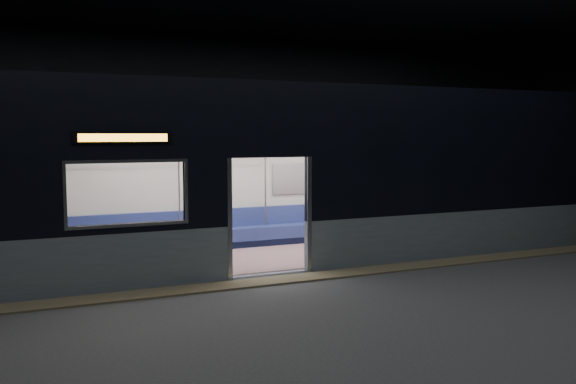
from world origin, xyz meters
TOP-DOWN VIEW (x-y plane):
  - station_floor at (0.00, 0.00)m, footprint 24.00×14.00m
  - station_envelope at (0.00, 0.00)m, footprint 24.00×14.00m
  - tactile_strip at (0.00, 0.55)m, footprint 22.80×0.50m
  - metro_car at (-0.00, 2.54)m, footprint 18.00×3.04m
  - passenger at (4.23, 3.55)m, footprint 0.41×0.67m
  - handbag at (4.28, 3.34)m, footprint 0.28×0.25m
  - transit_map at (1.72, 3.85)m, footprint 0.91×0.03m

SIDE VIEW (x-z plane):
  - station_floor at x=0.00m, z-range -0.01..0.00m
  - tactile_strip at x=0.00m, z-range 0.00..0.03m
  - handbag at x=4.28m, z-range 0.60..0.73m
  - passenger at x=4.23m, z-range 0.12..1.43m
  - transit_map at x=1.72m, z-range 1.15..1.74m
  - metro_car at x=0.00m, z-range 0.17..3.52m
  - station_envelope at x=0.00m, z-range 1.16..6.16m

